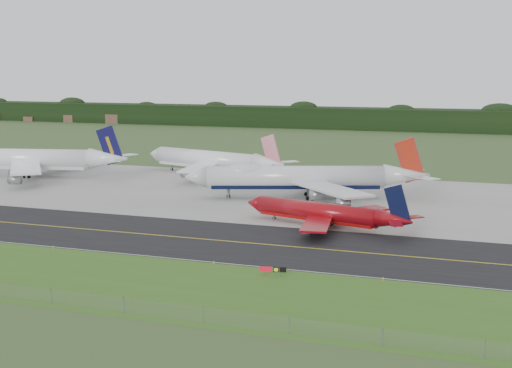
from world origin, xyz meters
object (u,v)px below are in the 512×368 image
object	(u,v)px
jet_navy_gold	(30,160)
taxiway_sign	(273,270)
jet_red_737	(325,213)
jet_star_tail	(213,160)
jet_ba_747	(304,178)

from	to	relation	value
jet_navy_gold	taxiway_sign	distance (m)	133.14
jet_red_737	jet_star_tail	distance (m)	81.29
jet_navy_gold	taxiway_sign	world-z (taller)	jet_navy_gold
jet_ba_747	jet_red_737	distance (m)	35.04
taxiway_sign	jet_red_737	bearing A→B (deg)	91.12
jet_red_737	jet_star_tail	xyz separation A→B (m)	(-52.39, 62.13, 1.85)
jet_red_737	taxiway_sign	xyz separation A→B (m)	(0.76, -38.96, -1.98)
jet_star_tail	taxiway_sign	world-z (taller)	jet_star_tail
jet_ba_747	jet_navy_gold	world-z (taller)	jet_navy_gold
jet_navy_gold	taxiway_sign	size ratio (longest dim) A/B	14.50
jet_navy_gold	taxiway_sign	bearing A→B (deg)	-36.61
jet_red_737	jet_star_tail	world-z (taller)	jet_star_tail
jet_red_737	jet_ba_747	bearing A→B (deg)	113.19
taxiway_sign	jet_ba_747	bearing A→B (deg)	101.55
jet_navy_gold	jet_star_tail	size ratio (longest dim) A/B	1.17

